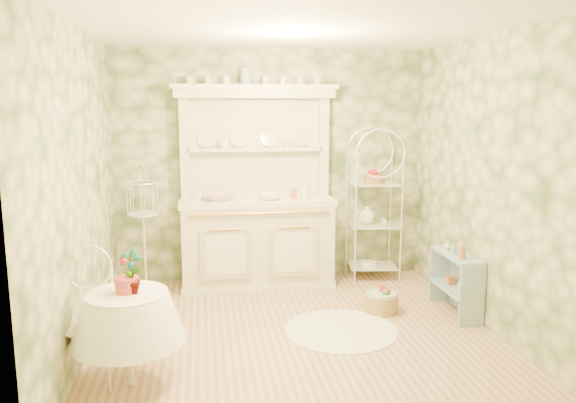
{
  "coord_description": "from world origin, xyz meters",
  "views": [
    {
      "loc": [
        -0.8,
        -4.74,
        2.07
      ],
      "look_at": [
        0.0,
        0.5,
        1.15
      ],
      "focal_mm": 35.0,
      "sensor_mm": 36.0,
      "label": 1
    }
  ],
  "objects": [
    {
      "name": "wall_back",
      "position": [
        0.0,
        1.8,
        1.35
      ],
      "size": [
        3.6,
        3.6,
        0.0
      ],
      "primitive_type": "plane",
      "color": "beige",
      "rests_on": "floor"
    },
    {
      "name": "bakers_rack",
      "position": [
        1.2,
        1.57,
        0.88
      ],
      "size": [
        0.59,
        0.46,
        1.76
      ],
      "primitive_type": "cube",
      "rotation": [
        0.0,
        0.0,
        -0.14
      ],
      "color": "white",
      "rests_on": "floor"
    },
    {
      "name": "bottle_blue",
      "position": [
        1.63,
        0.32,
        0.65
      ],
      "size": [
        0.05,
        0.05,
        0.1
      ],
      "primitive_type": "imported",
      "rotation": [
        0.0,
        0.0,
        0.18
      ],
      "color": "#939FBC",
      "rests_on": "side_shelf"
    },
    {
      "name": "cup_left",
      "position": [
        -0.56,
        1.68,
        1.61
      ],
      "size": [
        0.17,
        0.17,
        0.1
      ],
      "primitive_type": "imported",
      "rotation": [
        0.0,
        0.0,
        -0.42
      ],
      "color": "white",
      "rests_on": "kitchen_dresser"
    },
    {
      "name": "side_shelf",
      "position": [
        1.66,
        0.31,
        0.32
      ],
      "size": [
        0.35,
        0.78,
        0.65
      ],
      "primitive_type": "cube",
      "rotation": [
        0.0,
        0.0,
        -0.09
      ],
      "color": "#8CABC5",
      "rests_on": "floor"
    },
    {
      "name": "round_table",
      "position": [
        -1.37,
        -0.69,
        0.34
      ],
      "size": [
        0.69,
        0.69,
        0.69
      ],
      "primitive_type": "cylinder",
      "rotation": [
        0.0,
        0.0,
        0.11
      ],
      "color": "white",
      "rests_on": "floor"
    },
    {
      "name": "wall_front",
      "position": [
        0.0,
        -1.8,
        1.35
      ],
      "size": [
        3.6,
        3.6,
        0.0
      ],
      "primitive_type": "plane",
      "color": "beige",
      "rests_on": "floor"
    },
    {
      "name": "wall_right",
      "position": [
        1.8,
        0.0,
        1.35
      ],
      "size": [
        3.6,
        3.6,
        0.0
      ],
      "primitive_type": "plane",
      "color": "beige",
      "rests_on": "floor"
    },
    {
      "name": "lace_rug",
      "position": [
        0.43,
        0.05,
        0.0
      ],
      "size": [
        1.33,
        1.33,
        0.01
      ],
      "primitive_type": "cylinder",
      "rotation": [
        0.0,
        0.0,
        -0.33
      ],
      "color": "white",
      "rests_on": "floor"
    },
    {
      "name": "birdcage_stand",
      "position": [
        -1.45,
        1.34,
        0.7
      ],
      "size": [
        0.35,
        0.35,
        1.4
      ],
      "primitive_type": "cube",
      "rotation": [
        0.0,
        0.0,
        0.07
      ],
      "color": "white",
      "rests_on": "floor"
    },
    {
      "name": "bowl_floral",
      "position": [
        -0.63,
        1.49,
        1.02
      ],
      "size": [
        0.35,
        0.35,
        0.08
      ],
      "primitive_type": "imported",
      "rotation": [
        0.0,
        0.0,
        0.05
      ],
      "color": "white",
      "rests_on": "kitchen_dresser"
    },
    {
      "name": "bottle_amber",
      "position": [
        1.63,
        0.13,
        0.68
      ],
      "size": [
        0.06,
        0.06,
        0.16
      ],
      "primitive_type": "imported",
      "rotation": [
        0.0,
        0.0,
        0.04
      ],
      "color": "#AE5C2C",
      "rests_on": "side_shelf"
    },
    {
      "name": "potted_geranium",
      "position": [
        -1.33,
        -0.72,
        0.85
      ],
      "size": [
        0.21,
        0.18,
        0.33
      ],
      "primitive_type": "imported",
      "rotation": [
        0.0,
        0.0,
        -0.42
      ],
      "color": "#3F7238",
      "rests_on": "round_table"
    },
    {
      "name": "wall_left",
      "position": [
        -1.8,
        0.0,
        1.35
      ],
      "size": [
        3.6,
        3.6,
        0.0
      ],
      "primitive_type": "plane",
      "color": "beige",
      "rests_on": "floor"
    },
    {
      "name": "bowl_white",
      "position": [
        -0.06,
        1.45,
        1.02
      ],
      "size": [
        0.31,
        0.31,
        0.08
      ],
      "primitive_type": "imported",
      "rotation": [
        0.0,
        0.0,
        -0.35
      ],
      "color": "white",
      "rests_on": "kitchen_dresser"
    },
    {
      "name": "floor_basket",
      "position": [
        0.95,
        0.46,
        0.11
      ],
      "size": [
        0.41,
        0.41,
        0.23
      ],
      "primitive_type": "cylinder",
      "rotation": [
        0.0,
        0.0,
        0.19
      ],
      "color": "#9F7F48",
      "rests_on": "floor"
    },
    {
      "name": "floor",
      "position": [
        0.0,
        0.0,
        0.0
      ],
      "size": [
        3.6,
        3.6,
        0.0
      ],
      "primitive_type": "plane",
      "color": "tan",
      "rests_on": "ground"
    },
    {
      "name": "cafe_chair",
      "position": [
        -1.68,
        -0.63,
        0.38
      ],
      "size": [
        0.35,
        0.35,
        0.76
      ],
      "primitive_type": "cube",
      "rotation": [
        0.0,
        0.0,
        0.02
      ],
      "color": "white",
      "rests_on": "floor"
    },
    {
      "name": "cup_right",
      "position": [
        0.17,
        1.68,
        1.61
      ],
      "size": [
        0.1,
        0.1,
        0.08
      ],
      "primitive_type": "imported",
      "rotation": [
        0.0,
        0.0,
        -0.17
      ],
      "color": "white",
      "rests_on": "kitchen_dresser"
    },
    {
      "name": "kitchen_dresser",
      "position": [
        -0.2,
        1.52,
        1.15
      ],
      "size": [
        1.87,
        0.61,
        2.29
      ],
      "primitive_type": "cube",
      "color": "beige",
      "rests_on": "floor"
    },
    {
      "name": "bottle_glass",
      "position": [
        1.64,
        0.5,
        0.65
      ],
      "size": [
        0.09,
        0.09,
        0.09
      ],
      "primitive_type": "imported",
      "rotation": [
        0.0,
        0.0,
        0.36
      ],
      "color": "silver",
      "rests_on": "side_shelf"
    },
    {
      "name": "ceiling",
      "position": [
        0.0,
        0.0,
        2.7
      ],
      "size": [
        3.6,
        3.6,
        0.0
      ],
      "primitive_type": "plane",
      "color": "white",
      "rests_on": "floor"
    }
  ]
}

